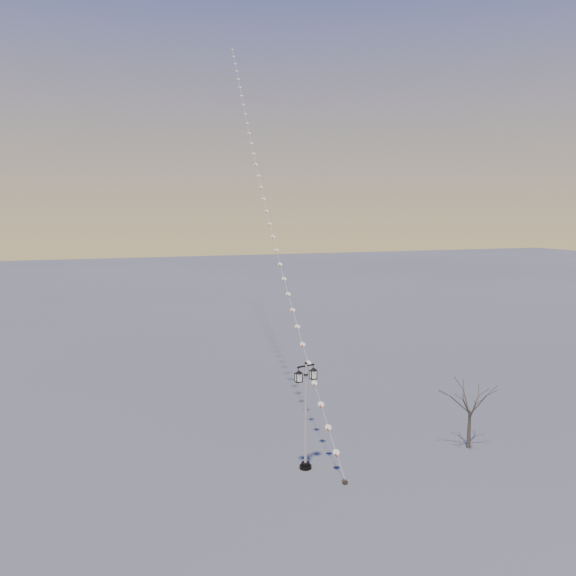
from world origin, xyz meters
name	(u,v)px	position (x,y,z in m)	size (l,w,h in m)	color
ground	(360,469)	(0.00, 0.00, 0.00)	(300.00, 300.00, 0.00)	#5A5A5A
street_lamp	(306,410)	(-2.54, 0.97, 3.01)	(1.35, 0.72, 5.44)	black
bare_tree	(470,400)	(6.74, 0.38, 2.64)	(2.29, 2.29, 3.80)	#463E30
kite_train	(264,169)	(2.58, 23.20, 16.27)	(8.67, 49.53, 32.71)	#32271C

